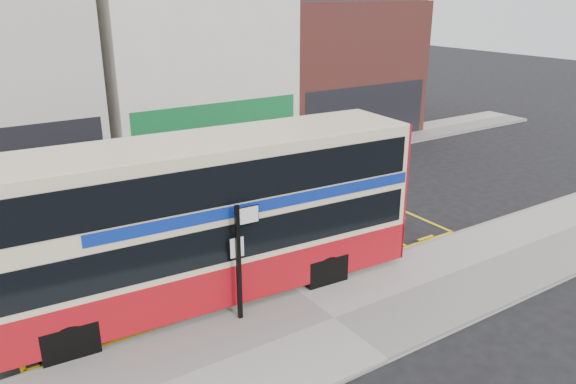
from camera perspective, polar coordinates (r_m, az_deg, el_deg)
ground at (r=16.40m, az=-0.29°, el=-9.49°), size 120.00×120.00×0.00m
pavement at (r=14.76m, az=4.71°, el=-12.86°), size 40.00×4.00×0.15m
kerb at (r=16.09m, az=0.45°, el=-9.80°), size 40.00×0.15×0.15m
far_pavement at (r=25.55m, az=-13.86°, el=1.08°), size 50.00×3.00×0.15m
road_markings at (r=17.60m, az=-3.15°, el=-7.33°), size 14.00×3.40×0.01m
terrace_green_shop at (r=29.40m, az=-10.86°, el=13.70°), size 9.00×8.01×11.30m
terrace_right at (r=33.94m, az=3.73°, el=13.93°), size 9.00×8.01×10.30m
double_decker_bus at (r=15.01m, az=-7.70°, el=-2.55°), size 11.39×3.29×4.50m
bus_stop_post at (r=13.88m, az=-4.85°, el=-6.06°), size 0.76×0.14×3.07m
car_grey at (r=23.45m, az=-8.38°, el=1.18°), size 3.90×1.71×1.25m
car_white at (r=26.54m, az=4.05°, el=3.73°), size 5.18×3.36×1.39m
street_tree_right at (r=27.48m, az=-5.39°, el=10.84°), size 2.57×2.57×5.55m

